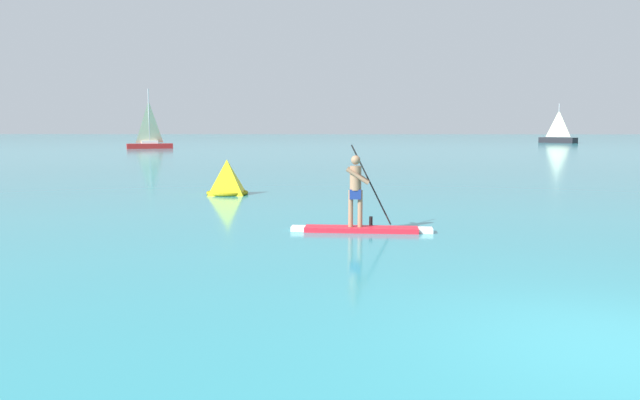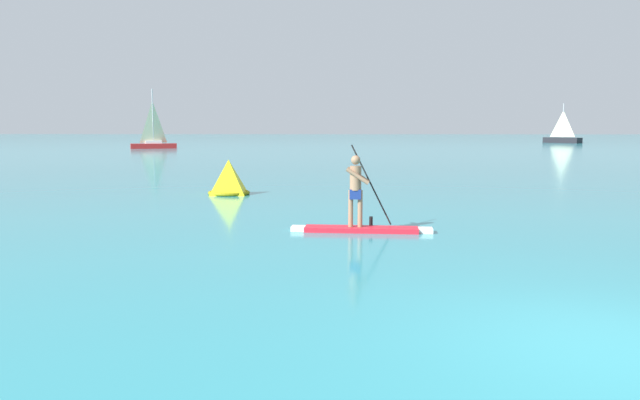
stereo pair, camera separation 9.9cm
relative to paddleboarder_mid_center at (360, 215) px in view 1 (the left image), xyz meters
The scene contains 5 objects.
ground 7.97m from the paddleboarder_mid_center, 69.96° to the right, with size 440.00×440.00×0.00m, color teal.
paddleboarder_mid_center is the anchor object (origin of this frame).
race_marker_buoy 9.04m from the paddleboarder_mid_center, 120.11° to the left, with size 1.75×1.75×1.24m.
sailboat_left_horizon 60.75m from the paddleboarder_mid_center, 111.82° to the left, with size 5.17×3.09×6.70m.
sailboat_right_horizon 90.53m from the paddleboarder_mid_center, 69.01° to the left, with size 4.80×5.60×6.04m.
Camera 1 is at (-3.07, -6.68, 2.36)m, focal length 35.23 mm.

